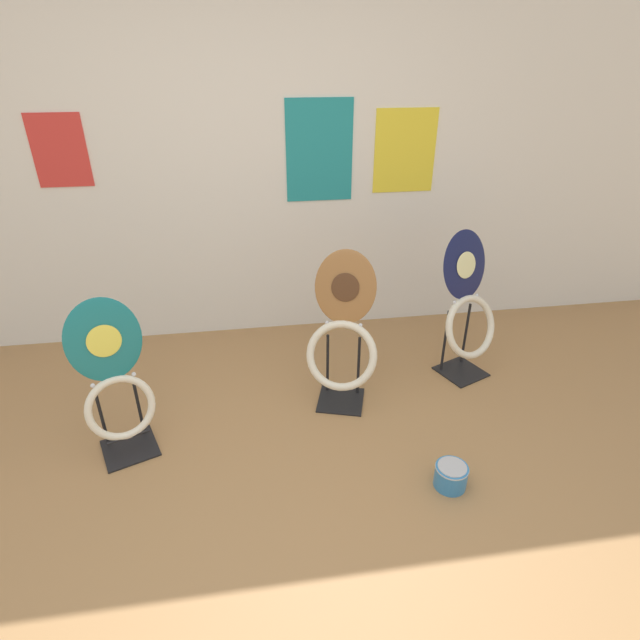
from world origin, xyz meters
The scene contains 6 objects.
ground_plane centered at (0.00, 0.00, 0.00)m, with size 14.00×14.00×0.00m, color #A37547.
wall_back centered at (0.00, 2.20, 1.30)m, with size 8.00×0.07×2.60m.
toilet_seat_display_navy_moon centered at (1.31, 1.34, 0.45)m, with size 0.48×0.42×0.98m.
toilet_seat_display_teal_sax centered at (-0.81, 0.89, 0.42)m, with size 0.41×0.36×0.90m.
toilet_seat_display_woodgrain centered at (0.44, 1.15, 0.44)m, with size 0.47×0.43×0.96m.
paint_can centered at (0.86, 0.36, 0.07)m, with size 0.17×0.17×0.13m.
Camera 1 is at (-0.07, -1.36, 1.95)m, focal length 28.00 mm.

